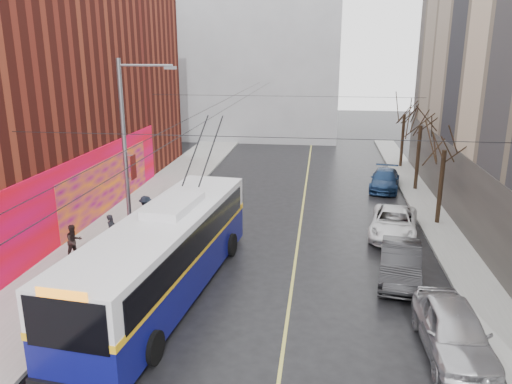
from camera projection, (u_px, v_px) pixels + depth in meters
sidewalk_left at (115, 235)px, 25.95m from camera, size 4.00×60.00×0.15m
sidewalk_right at (455, 251)px, 23.81m from camera, size 2.00×60.00×0.15m
lane_line at (299, 231)px, 26.68m from camera, size 0.12×50.00×0.01m
building_far at (247, 53)px, 54.67m from camera, size 20.50×12.10×18.00m
streetlight_pole at (128, 153)px, 22.49m from camera, size 2.65×0.60×9.00m
catenary_wires at (226, 111)px, 26.20m from camera, size 18.00×60.00×0.22m
tree_near at (446, 136)px, 26.27m from camera, size 3.20×3.20×6.40m
tree_mid at (422, 114)px, 32.86m from camera, size 3.20×3.20×6.68m
tree_far at (405, 104)px, 39.56m from camera, size 3.20×3.20×6.57m
pigeons_flying at (213, 98)px, 22.34m from camera, size 2.71×1.45×2.30m
trolleybus at (165, 253)px, 19.33m from camera, size 4.13×13.38×6.26m
parked_car_a at (454, 331)px, 15.72m from camera, size 2.09×4.87×1.64m
parked_car_b at (400, 263)px, 20.83m from camera, size 2.28×4.84×1.53m
parked_car_c at (394, 223)px, 25.88m from camera, size 3.12×5.31×1.39m
parked_car_d at (385, 180)px, 34.49m from camera, size 2.64×4.88×1.34m
following_car at (228, 191)px, 31.87m from camera, size 1.68×3.92×1.32m
pedestrian_a at (112, 231)px, 23.84m from camera, size 0.46×0.65×1.67m
pedestrian_b at (74, 242)px, 22.64m from camera, size 0.94×0.99×1.60m
pedestrian_c at (146, 213)px, 26.20m from camera, size 1.38×1.14×1.86m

